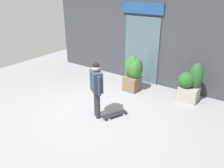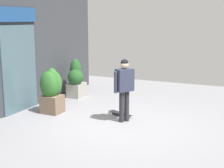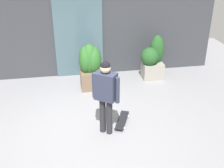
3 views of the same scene
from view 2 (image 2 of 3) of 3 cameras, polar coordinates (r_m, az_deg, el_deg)
The scene contains 6 objects.
ground_plane at distance 8.32m, azimuth 1.07°, elevation -7.20°, with size 12.00×12.00×0.00m, color gray.
building_facade at distance 9.66m, azimuth -16.94°, elevation 6.28°, with size 8.34×0.31×3.76m.
skateboarder at distance 8.27m, azimuth 2.23°, elevation 0.03°, with size 0.52×0.47×1.67m.
skateboard at distance 9.00m, azimuth 1.43°, elevation -5.32°, with size 0.48×0.80×0.08m.
planter_box_left at distance 11.09m, azimuth -6.50°, elevation 0.83°, with size 0.74×0.61×1.32m.
planter_box_right at distance 9.29m, azimuth -10.80°, elevation -0.77°, with size 0.63×0.58×1.31m.
Camera 2 is at (-7.23, -3.11, 2.69)m, focal length 50.94 mm.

